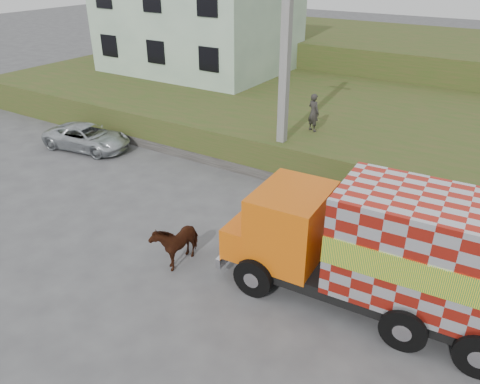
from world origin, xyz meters
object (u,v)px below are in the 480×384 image
Objects in this scene: cargo_truck at (387,250)px; pedestrian at (314,112)px; suv at (87,137)px; cow at (176,241)px; utility_pole at (285,73)px.

cargo_truck is 8.75m from pedestrian.
pedestrian is at bearing 123.06° from cargo_truck.
cow is at bearing -125.69° from suv.
cargo_truck reaches higher than suv.
suv is 2.61× the size of pedestrian.
utility_pole is 2.52m from pedestrian.
utility_pole is 7.39m from cow.
utility_pole reaches higher than suv.
pedestrian is at bearing -76.45° from suv.
utility_pole is 8.15m from cargo_truck.
cargo_truck is 5.72m from cow.
cargo_truck is (5.63, -5.38, -2.40)m from utility_pole.
utility_pole is at bearing 133.34° from cargo_truck.
cargo_truck is at bearing 10.44° from cow.
suv is at bearing 163.80° from cargo_truck.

